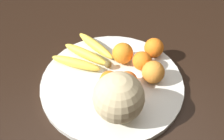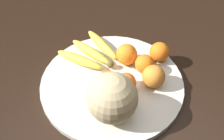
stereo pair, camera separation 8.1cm
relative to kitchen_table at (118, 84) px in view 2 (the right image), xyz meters
The scene contains 11 objects.
kitchen_table is the anchor object (origin of this frame).
fruit_bowl 0.12m from the kitchen_table, 166.17° to the left, with size 0.46×0.46×0.02m.
melon 0.26m from the kitchen_table, behind, with size 0.14×0.14×0.14m.
banana_bunch 0.16m from the kitchen_table, 68.04° to the left, with size 0.22×0.23×0.03m.
orange_front_left 0.16m from the kitchen_table, 104.69° to the right, with size 0.06×0.06×0.06m.
orange_front_right 0.19m from the kitchen_table, 125.64° to the right, with size 0.07×0.07×0.07m.
orange_mid_center 0.14m from the kitchen_table, 58.44° to the right, with size 0.07×0.07×0.07m.
orange_back_left 0.17m from the kitchen_table, 164.45° to the left, with size 0.06×0.06×0.06m.
orange_back_right 0.17m from the kitchen_table, 165.81° to the right, with size 0.06×0.06×0.06m.
orange_top_small 0.19m from the kitchen_table, 74.71° to the right, with size 0.07×0.07×0.07m.
produce_tag 0.14m from the kitchen_table, 134.82° to the right, with size 0.09×0.06×0.00m.
Camera 2 is at (-0.63, -0.02, 1.36)m, focal length 42.00 mm.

